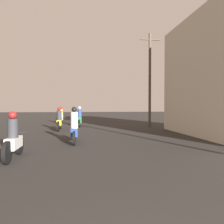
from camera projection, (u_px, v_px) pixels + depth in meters
motorcycle_white at (14, 140)px, 6.82m from camera, size 0.60×1.96×1.50m
motorcycle_blue at (74, 128)px, 9.85m from camera, size 0.60×2.02×1.62m
motorcycle_yellow at (59, 121)px, 14.92m from camera, size 0.60×2.15×1.59m
motorcycle_green at (80, 119)px, 17.58m from camera, size 0.60×1.92×1.63m
motorcycle_silver at (61, 117)px, 20.77m from camera, size 0.60×1.90×1.61m
building_right_near at (224, 76)px, 12.31m from camera, size 4.04×7.64×6.71m
utility_pole_far at (150, 78)px, 17.06m from camera, size 1.60×0.20×7.32m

